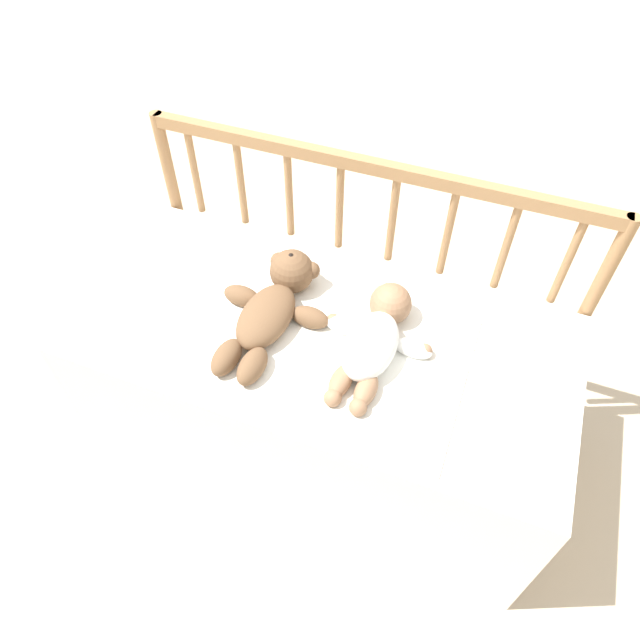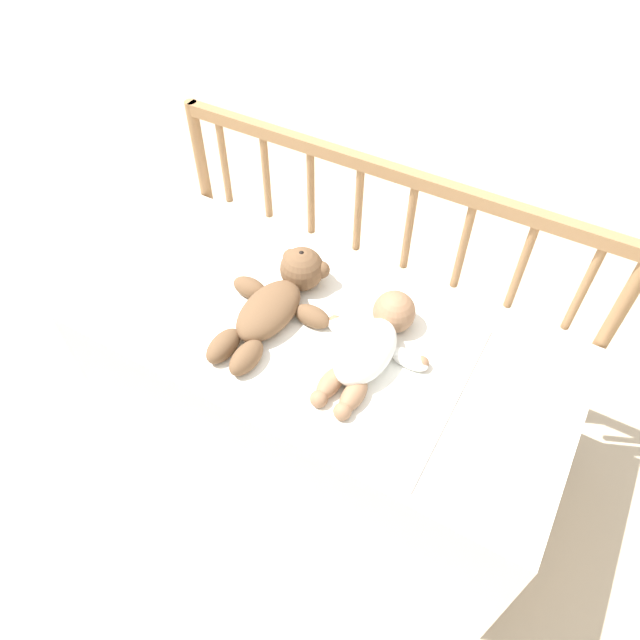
# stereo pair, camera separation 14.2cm
# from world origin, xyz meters

# --- Properties ---
(ground_plane) EXTENTS (12.00, 12.00, 0.00)m
(ground_plane) POSITION_xyz_m (0.00, 0.00, 0.00)
(ground_plane) COLOR #C6B293
(crib_mattress) EXTENTS (1.30, 0.62, 0.52)m
(crib_mattress) POSITION_xyz_m (0.00, 0.00, 0.26)
(crib_mattress) COLOR white
(crib_mattress) RESTS_ON ground_plane
(crib_rail) EXTENTS (1.30, 0.04, 0.83)m
(crib_rail) POSITION_xyz_m (0.00, 0.34, 0.59)
(crib_rail) COLOR #997047
(crib_rail) RESTS_ON ground_plane
(blanket) EXTENTS (0.77, 0.51, 0.01)m
(blanket) POSITION_xyz_m (-0.01, -0.03, 0.52)
(blanket) COLOR white
(blanket) RESTS_ON crib_mattress
(teddy_bear) EXTENTS (0.30, 0.42, 0.12)m
(teddy_bear) POSITION_xyz_m (-0.14, 0.01, 0.56)
(teddy_bear) COLOR brown
(teddy_bear) RESTS_ON crib_mattress
(baby) EXTENTS (0.29, 0.38, 0.11)m
(baby) POSITION_xyz_m (0.14, -0.01, 0.56)
(baby) COLOR white
(baby) RESTS_ON crib_mattress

